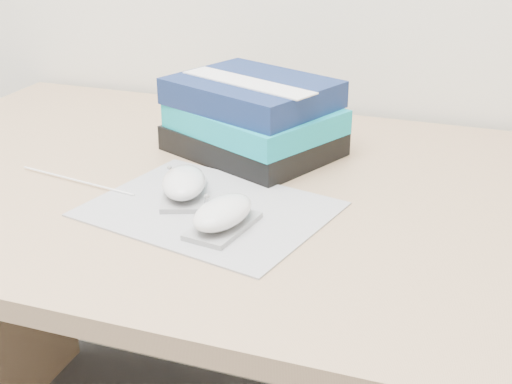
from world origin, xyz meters
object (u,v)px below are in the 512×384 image
(mouse_front, at_px, (223,215))
(pouch, at_px, (228,114))
(mouse_rear, at_px, (184,185))
(desk, at_px, (338,309))
(book_stack, at_px, (253,117))

(mouse_front, relative_size, pouch, 0.86)
(mouse_rear, distance_m, mouse_front, 0.12)
(pouch, bearing_deg, mouse_rear, -84.57)
(mouse_front, bearing_deg, pouch, 110.31)
(desk, height_order, book_stack, book_stack)
(mouse_rear, relative_size, pouch, 0.91)
(mouse_rear, relative_size, mouse_front, 1.06)
(mouse_rear, bearing_deg, mouse_front, -39.26)
(mouse_rear, xyz_separation_m, book_stack, (0.03, 0.22, 0.04))
(mouse_rear, xyz_separation_m, pouch, (-0.02, 0.23, 0.04))
(desk, xyz_separation_m, book_stack, (-0.18, 0.07, 0.30))
(desk, bearing_deg, book_stack, 158.08)
(mouse_front, xyz_separation_m, book_stack, (-0.06, 0.29, 0.04))
(mouse_front, relative_size, book_stack, 0.37)
(desk, height_order, pouch, pouch)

